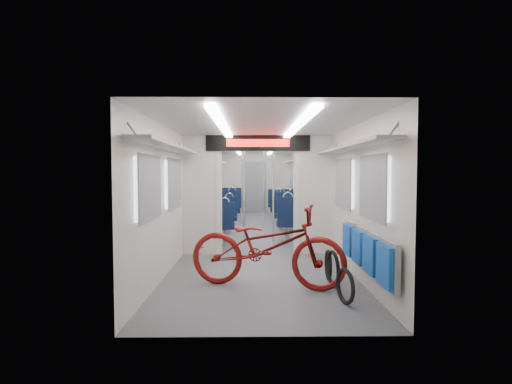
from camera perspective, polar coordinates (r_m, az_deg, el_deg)
carriage at (r=9.52m, az=0.08°, el=2.30°), size 12.00×12.02×2.31m
bicycle at (r=5.55m, az=1.54°, el=-7.74°), size 2.30×1.29×1.15m
flip_bench at (r=5.40m, az=15.44°, el=-8.08°), size 0.12×2.12×0.53m
bike_hoop_a at (r=5.06m, az=12.62°, el=-13.25°), size 0.15×0.44×0.44m
bike_hoop_b at (r=5.72m, az=10.94°, el=-10.97°), size 0.10×0.52×0.51m
bike_hoop_c at (r=6.08m, az=10.28°, el=-10.44°), size 0.07×0.45×0.45m
seat_bay_near_left at (r=9.61m, az=-5.51°, el=-3.55°), size 0.88×1.93×1.05m
seat_bay_near_right at (r=10.11m, az=5.36°, el=-3.00°), size 0.95×2.24×1.15m
seat_bay_far_left at (r=13.15m, az=-4.22°, el=-1.62°), size 0.95×2.26×1.16m
seat_bay_far_right at (r=13.46m, az=3.84°, el=-1.64°), size 0.90×2.03×1.09m
stanchion_near_left at (r=8.69m, az=-1.70°, el=-0.07°), size 0.04×0.04×2.30m
stanchion_near_right at (r=8.34m, az=2.47°, el=-0.20°), size 0.04×0.04×2.30m
stanchion_far_left at (r=11.39m, az=-2.00°, el=0.62°), size 0.04×0.04×2.30m
stanchion_far_right at (r=11.45m, az=1.15°, el=0.64°), size 0.04×0.04×2.30m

